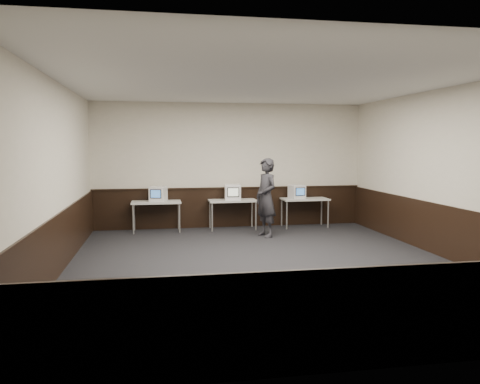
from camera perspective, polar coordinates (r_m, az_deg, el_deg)
The scene contains 18 objects.
floor at distance 8.46m, azimuth 2.98°, elevation -8.84°, with size 8.00×8.00×0.00m, color black.
ceiling at distance 8.25m, azimuth 3.10°, elevation 13.20°, with size 8.00×8.00×0.00m, color white.
back_wall at distance 12.13m, azimuth -1.21°, elevation 3.25°, with size 7.00×7.00×0.00m, color beige.
front_wall at distance 4.41m, azimuth 14.79°, elevation -1.32°, with size 7.00×7.00×0.00m, color beige.
left_wall at distance 8.16m, azimuth -21.67°, elevation 1.63°, with size 8.00×8.00×0.00m, color beige.
right_wall at distance 9.61m, azimuth 23.84°, elevation 2.11°, with size 8.00×8.00×0.00m, color beige.
wainscot_back at distance 12.21m, azimuth -1.19°, elevation -1.92°, with size 6.98×0.04×1.00m, color black.
wainscot_front at distance 4.69m, azimuth 14.33°, elevation -14.75°, with size 6.98×0.04×1.00m, color black.
wainscot_left at distance 8.30m, azimuth -21.25°, elevation -5.96°, with size 0.04×7.98×1.00m, color black.
wainscot_right at distance 9.72m, azimuth 23.48°, elevation -4.37°, with size 0.04×7.98×1.00m, color black.
wainscot_rail at distance 12.13m, azimuth -1.18°, elevation 0.50°, with size 6.98×0.06×0.04m, color black.
desk_left at distance 11.67m, azimuth -10.17°, elevation -1.48°, with size 1.20×0.60×0.75m.
desk_center at distance 11.81m, azimuth -0.91°, elevation -1.30°, with size 1.20×0.60×0.75m.
desk_right at distance 12.25m, azimuth 7.90°, elevation -1.10°, with size 1.20×0.60×0.75m.
emac_left at distance 11.66m, azimuth -9.94°, elevation -0.22°, with size 0.47×0.48×0.37m.
emac_center at distance 11.76m, azimuth -0.90°, elevation -0.02°, with size 0.43×0.46×0.39m.
emac_right at distance 12.17m, azimuth 6.95°, elevation 0.04°, with size 0.42×0.43×0.35m.
person at distance 10.86m, azimuth 3.19°, elevation -0.69°, with size 0.67×0.44×1.83m, color #252429.
Camera 1 is at (-1.84, -7.98, 2.13)m, focal length 35.00 mm.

